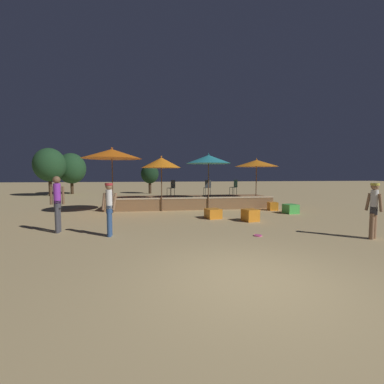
% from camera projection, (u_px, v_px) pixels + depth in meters
% --- Properties ---
extents(ground_plane, '(120.00, 120.00, 0.00)m').
position_uv_depth(ground_plane, '(252.00, 280.00, 4.72)').
color(ground_plane, tan).
extents(wooden_deck, '(9.19, 2.51, 0.70)m').
position_uv_depth(wooden_deck, '(190.00, 202.00, 14.98)').
color(wooden_deck, olive).
rests_on(wooden_deck, ground).
extents(patio_umbrella_0, '(2.39, 2.39, 3.04)m').
position_uv_depth(patio_umbrella_0, '(209.00, 159.00, 13.66)').
color(patio_umbrella_0, brown).
rests_on(patio_umbrella_0, ground).
extents(patio_umbrella_1, '(2.04, 2.04, 2.88)m').
position_uv_depth(patio_umbrella_1, '(161.00, 163.00, 13.29)').
color(patio_umbrella_1, brown).
rests_on(patio_umbrella_1, ground).
extents(patio_umbrella_2, '(2.39, 2.39, 2.81)m').
position_uv_depth(patio_umbrella_2, '(257.00, 163.00, 14.36)').
color(patio_umbrella_2, brown).
rests_on(patio_umbrella_2, ground).
extents(patio_umbrella_3, '(2.94, 2.94, 3.26)m').
position_uv_depth(patio_umbrella_3, '(112.00, 154.00, 12.73)').
color(patio_umbrella_3, brown).
rests_on(patio_umbrella_3, ground).
extents(cube_seat_0, '(0.67, 0.67, 0.45)m').
position_uv_depth(cube_seat_0, '(291.00, 209.00, 12.69)').
color(cube_seat_0, '#4CC651').
rests_on(cube_seat_0, ground).
extents(cube_seat_1, '(0.73, 0.73, 0.42)m').
position_uv_depth(cube_seat_1, '(213.00, 214.00, 11.26)').
color(cube_seat_1, orange).
rests_on(cube_seat_1, ground).
extents(cube_seat_2, '(0.48, 0.48, 0.44)m').
position_uv_depth(cube_seat_2, '(273.00, 206.00, 13.75)').
color(cube_seat_2, orange).
rests_on(cube_seat_2, ground).
extents(cube_seat_3, '(0.69, 0.69, 0.49)m').
position_uv_depth(cube_seat_3, '(250.00, 215.00, 10.60)').
color(cube_seat_3, orange).
rests_on(cube_seat_3, ground).
extents(person_0, '(0.28, 0.47, 1.69)m').
position_uv_depth(person_0, '(374.00, 208.00, 7.64)').
color(person_0, '#997051').
rests_on(person_0, ground).
extents(person_1, '(0.48, 0.29, 1.67)m').
position_uv_depth(person_1, '(109.00, 207.00, 7.98)').
color(person_1, '#2D4C7F').
rests_on(person_1, ground).
extents(person_2, '(0.46, 0.31, 1.88)m').
position_uv_depth(person_2, '(57.00, 201.00, 8.47)').
color(person_2, '#3F3F47').
rests_on(person_2, ground).
extents(bistro_chair_0, '(0.48, 0.48, 0.90)m').
position_uv_depth(bistro_chair_0, '(172.00, 186.00, 14.50)').
color(bistro_chair_0, '#2D3338').
rests_on(bistro_chair_0, wooden_deck).
extents(bistro_chair_1, '(0.40, 0.41, 0.90)m').
position_uv_depth(bistro_chair_1, '(208.00, 186.00, 14.85)').
color(bistro_chair_1, '#2D3338').
rests_on(bistro_chair_1, wooden_deck).
extents(bistro_chair_2, '(0.48, 0.48, 0.90)m').
position_uv_depth(bistro_chair_2, '(234.00, 186.00, 15.34)').
color(bistro_chair_2, '#1E4C47').
rests_on(bistro_chair_2, wooden_deck).
extents(frisbee_disc, '(0.24, 0.24, 0.03)m').
position_uv_depth(frisbee_disc, '(258.00, 235.00, 8.06)').
color(frisbee_disc, '#E54C99').
rests_on(frisbee_disc, ground).
extents(background_tree_0, '(2.67, 2.67, 4.22)m').
position_uv_depth(background_tree_0, '(50.00, 165.00, 22.56)').
color(background_tree_0, '#3D2B1C').
rests_on(background_tree_0, ground).
extents(background_tree_1, '(2.66, 2.66, 3.95)m').
position_uv_depth(background_tree_1, '(71.00, 168.00, 24.75)').
color(background_tree_1, '#3D2B1C').
rests_on(background_tree_1, ground).
extents(background_tree_2, '(1.74, 1.74, 2.92)m').
position_uv_depth(background_tree_2, '(150.00, 174.00, 25.41)').
color(background_tree_2, '#3D2B1C').
rests_on(background_tree_2, ground).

